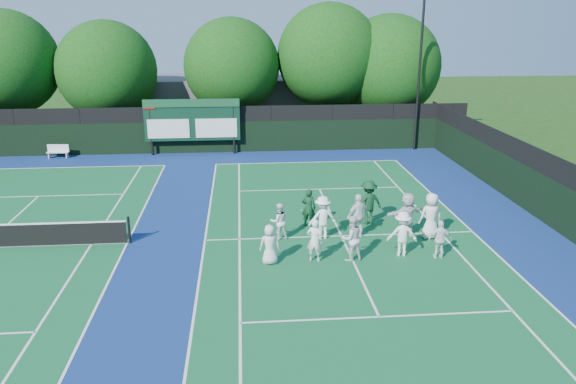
{
  "coord_description": "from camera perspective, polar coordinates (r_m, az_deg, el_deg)",
  "views": [
    {
      "loc": [
        -3.94,
        -19.85,
        8.58
      ],
      "look_at": [
        -2.0,
        3.0,
        1.3
      ],
      "focal_mm": 35.0,
      "sensor_mm": 36.0,
      "label": 1
    }
  ],
  "objects": [
    {
      "name": "player_front_2",
      "position": [
        20.47,
        6.46,
        -4.69
      ],
      "size": [
        0.98,
        0.85,
        1.71
      ],
      "primitive_type": "imported",
      "rotation": [
        0.0,
        0.0,
        3.42
      ],
      "color": "silver",
      "rests_on": "ground"
    },
    {
      "name": "divider_fence_right",
      "position": [
        25.59,
        25.79,
        -0.6
      ],
      "size": [
        0.08,
        32.0,
        3.0
      ],
      "color": "black",
      "rests_on": "ground"
    },
    {
      "name": "coach_right",
      "position": [
        24.05,
        8.18,
        -1.05
      ],
      "size": [
        1.38,
        1.02,
        1.92
      ],
      "primitive_type": "imported",
      "rotation": [
        0.0,
        0.0,
        3.41
      ],
      "color": "#0E361C",
      "rests_on": "ground"
    },
    {
      "name": "tennis_ball_4",
      "position": [
        25.68,
        1.37,
        -1.84
      ],
      "size": [
        0.07,
        0.07,
        0.07
      ],
      "primitive_type": "sphere",
      "color": "#D0E21A",
      "rests_on": "ground"
    },
    {
      "name": "tennis_ball_0",
      "position": [
        20.19,
        -4.9,
        -7.5
      ],
      "size": [
        0.07,
        0.07,
        0.07
      ],
      "primitive_type": "sphere",
      "color": "#D0E21A",
      "rests_on": "ground"
    },
    {
      "name": "player_back_3",
      "position": [
        22.96,
        12.0,
        -2.27
      ],
      "size": [
        1.79,
        1.12,
        1.85
      ],
      "primitive_type": "imported",
      "rotation": [
        0.0,
        0.0,
        3.51
      ],
      "color": "silver",
      "rests_on": "ground"
    },
    {
      "name": "bench",
      "position": [
        37.9,
        -22.32,
        3.9
      ],
      "size": [
        1.36,
        0.46,
        0.85
      ],
      "color": "silver",
      "rests_on": "ground"
    },
    {
      "name": "scoreboard",
      "position": [
        36.14,
        -9.73,
        7.18
      ],
      "size": [
        6.0,
        0.21,
        3.55
      ],
      "color": "black",
      "rests_on": "ground"
    },
    {
      "name": "player_back_1",
      "position": [
        22.31,
        3.54,
        -2.61
      ],
      "size": [
        1.23,
        0.84,
        1.77
      ],
      "primitive_type": "imported",
      "rotation": [
        0.0,
        0.0,
        3.31
      ],
      "color": "white",
      "rests_on": "ground"
    },
    {
      "name": "player_back_4",
      "position": [
        23.0,
        14.31,
        -2.36
      ],
      "size": [
        0.98,
        0.7,
        1.88
      ],
      "primitive_type": "imported",
      "rotation": [
        0.0,
        0.0,
        3.26
      ],
      "color": "white",
      "rests_on": "ground"
    },
    {
      "name": "player_back_2",
      "position": [
        22.57,
        7.15,
        -2.42
      ],
      "size": [
        1.15,
        0.84,
        1.81
      ],
      "primitive_type": "imported",
      "rotation": [
        0.0,
        0.0,
        3.57
      ],
      "color": "white",
      "rests_on": "ground"
    },
    {
      "name": "player_front_4",
      "position": [
        21.3,
        15.19,
        -4.67
      ],
      "size": [
        0.88,
        0.43,
        1.46
      ],
      "primitive_type": "imported",
      "rotation": [
        0.0,
        0.0,
        3.05
      ],
      "color": "white",
      "rests_on": "ground"
    },
    {
      "name": "tree_c",
      "position": [
        39.59,
        -5.5,
        12.37
      ],
      "size": [
        6.56,
        6.56,
        8.47
      ],
      "color": "black",
      "rests_on": "ground"
    },
    {
      "name": "clubhouse",
      "position": [
        44.39,
        -2.33,
        9.07
      ],
      "size": [
        18.0,
        6.0,
        4.0
      ],
      "primitive_type": "cube",
      "color": "#535357",
      "rests_on": "ground"
    },
    {
      "name": "tree_b",
      "position": [
        40.57,
        -17.65,
        11.41
      ],
      "size": [
        6.7,
        6.7,
        8.29
      ],
      "color": "black",
      "rests_on": "ground"
    },
    {
      "name": "player_front_1",
      "position": [
        20.29,
        2.73,
        -4.91
      ],
      "size": [
        0.69,
        0.55,
        1.63
      ],
      "primitive_type": "imported",
      "rotation": [
        0.0,
        0.0,
        2.83
      ],
      "color": "white",
      "rests_on": "ground"
    },
    {
      "name": "coach_left",
      "position": [
        23.54,
        2.11,
        -1.63
      ],
      "size": [
        0.71,
        0.58,
        1.66
      ],
      "primitive_type": "imported",
      "rotation": [
        0.0,
        0.0,
        2.79
      ],
      "color": "#0E351C",
      "rests_on": "ground"
    },
    {
      "name": "tree_e",
      "position": [
        41.0,
        10.41,
        12.22
      ],
      "size": [
        7.15,
        7.15,
        8.69
      ],
      "color": "black",
      "rests_on": "ground"
    },
    {
      "name": "tree_d",
      "position": [
        40.04,
        4.37,
        13.38
      ],
      "size": [
        7.14,
        7.14,
        9.42
      ],
      "color": "black",
      "rests_on": "ground"
    },
    {
      "name": "court_apron",
      "position": [
        22.64,
        -9.74,
        -4.92
      ],
      "size": [
        34.0,
        32.0,
        0.01
      ],
      "primitive_type": "cube",
      "color": "navy",
      "rests_on": "ground"
    },
    {
      "name": "player_front_0",
      "position": [
        20.11,
        -1.87,
        -5.35
      ],
      "size": [
        0.74,
        0.5,
        1.48
      ],
      "primitive_type": "imported",
      "rotation": [
        0.0,
        0.0,
        3.18
      ],
      "color": "silver",
      "rests_on": "ground"
    },
    {
      "name": "tennis_ball_2",
      "position": [
        23.39,
        12.62,
        -4.27
      ],
      "size": [
        0.07,
        0.07,
        0.07
      ],
      "primitive_type": "sphere",
      "color": "#D0E21A",
      "rests_on": "ground"
    },
    {
      "name": "back_fence",
      "position": [
        36.63,
        -8.03,
        6.07
      ],
      "size": [
        34.0,
        0.08,
        3.0
      ],
      "color": "black",
      "rests_on": "ground"
    },
    {
      "name": "tennis_ball_5",
      "position": [
        21.54,
        17.54,
        -6.64
      ],
      "size": [
        0.07,
        0.07,
        0.07
      ],
      "primitive_type": "sphere",
      "color": "#D0E21A",
      "rests_on": "ground"
    },
    {
      "name": "ground",
      "position": [
        21.99,
        5.89,
        -5.46
      ],
      "size": [
        120.0,
        120.0,
        0.0
      ],
      "primitive_type": "plane",
      "color": "#1A3B10",
      "rests_on": "ground"
    },
    {
      "name": "near_court",
      "position": [
        22.89,
        5.44,
        -4.46
      ],
      "size": [
        11.05,
        23.85,
        0.01
      ],
      "color": "#11572E",
      "rests_on": "ground"
    },
    {
      "name": "tree_a",
      "position": [
        42.4,
        -26.49,
        11.43
      ],
      "size": [
        6.94,
        6.94,
        8.99
      ],
      "color": "black",
      "rests_on": "ground"
    },
    {
      "name": "tennis_ball_1",
      "position": [
        23.24,
        12.34,
        -4.4
      ],
      "size": [
        0.07,
        0.07,
        0.07
      ],
      "primitive_type": "sphere",
      "color": "#D0E21A",
      "rests_on": "ground"
    },
    {
      "name": "player_front_3",
      "position": [
        21.15,
        11.54,
        -4.2
      ],
      "size": [
        1.17,
        0.76,
        1.71
      ],
      "primitive_type": "imported",
      "rotation": [
        0.0,
        0.0,
        3.02
      ],
      "color": "white",
      "rests_on": "ground"
    },
    {
      "name": "player_back_0",
      "position": [
        22.26,
        -0.91,
        -2.99
      ],
      "size": [
        0.83,
        0.7,
        1.5
      ],
      "primitive_type": "imported",
      "rotation": [
        0.0,
        0.0,
        3.34
      ],
      "color": "white",
      "rests_on": "ground"
    },
    {
      "name": "light_pole_right",
      "position": [
        37.42,
        13.34,
        13.66
      ],
      "size": [
        1.2,
        0.3,
        10.12
      ],
      "color": "black",
      "rests_on": "ground"
    }
  ]
}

